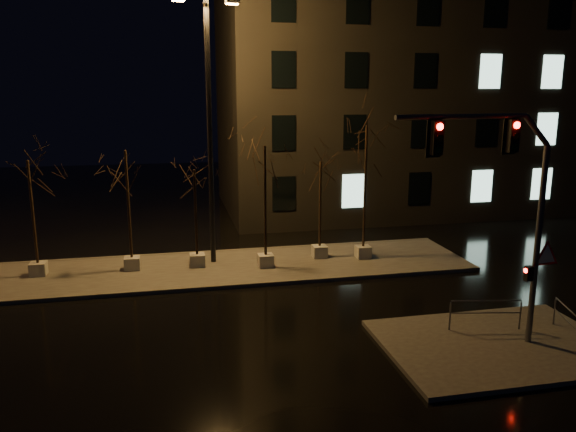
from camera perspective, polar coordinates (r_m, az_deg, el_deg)
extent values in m
plane|color=black|center=(19.45, -4.90, -10.77)|extent=(90.00, 90.00, 0.00)
cube|color=#46433E|center=(25.02, -6.65, -5.25)|extent=(22.00, 5.00, 0.15)
cube|color=#46433E|center=(18.80, 20.50, -12.17)|extent=(7.00, 5.00, 0.15)
cube|color=black|center=(39.22, 12.48, 11.97)|extent=(25.00, 12.00, 15.00)
cube|color=#B0AEA4|center=(25.80, -24.02, -4.92)|extent=(0.65, 0.65, 0.55)
cylinder|color=black|center=(25.23, -24.51, 0.34)|extent=(0.11, 0.11, 4.29)
cube|color=#B0AEA4|center=(25.26, -15.55, -4.64)|extent=(0.65, 0.65, 0.55)
cylinder|color=black|center=(24.64, -15.89, 1.10)|extent=(0.11, 0.11, 4.60)
cube|color=#B0AEA4|center=(25.10, -9.19, -4.44)|extent=(0.65, 0.65, 0.55)
cylinder|color=black|center=(24.57, -9.36, 0.35)|extent=(0.11, 0.11, 3.74)
cube|color=#B0AEA4|center=(24.74, -2.28, -4.53)|extent=(0.65, 0.65, 0.55)
cylinder|color=black|center=(24.10, -2.33, 1.51)|extent=(0.11, 0.11, 4.76)
cube|color=#B0AEA4|center=(26.14, 3.22, -3.61)|extent=(0.65, 0.65, 0.55)
cylinder|color=black|center=(25.61, 3.28, 1.20)|extent=(0.11, 0.11, 3.91)
cube|color=#B0AEA4|center=(26.27, 7.63, -3.62)|extent=(0.65, 0.65, 0.55)
cylinder|color=black|center=(25.59, 7.83, 2.94)|extent=(0.11, 0.11, 5.53)
cylinder|color=#54565B|center=(18.25, 23.99, -2.90)|extent=(0.18, 0.18, 6.03)
cylinder|color=#54565B|center=(15.93, 17.35, 9.63)|extent=(4.02, 0.50, 0.14)
cube|color=black|center=(16.95, 21.88, 7.56)|extent=(0.32, 0.25, 0.90)
cube|color=black|center=(15.55, 14.87, 7.67)|extent=(0.32, 0.25, 0.90)
cube|color=black|center=(18.33, 23.24, -5.39)|extent=(0.24, 0.20, 0.45)
cone|color=red|center=(18.49, 24.72, -3.74)|extent=(1.04, 0.12, 1.05)
sphere|color=#FF0C07|center=(17.71, 25.03, 8.45)|extent=(0.18, 0.18, 0.18)
cylinder|color=black|center=(24.68, -7.95, 8.07)|extent=(0.23, 0.23, 11.32)
cube|color=orange|center=(25.19, -5.69, 20.74)|extent=(0.62, 0.42, 0.23)
cylinder|color=#54565B|center=(19.04, 16.13, -9.76)|extent=(0.05, 0.05, 0.93)
cylinder|color=#54565B|center=(19.84, 22.52, -9.32)|extent=(0.05, 0.05, 0.93)
cylinder|color=#54565B|center=(19.23, 19.50, -8.11)|extent=(2.25, 0.46, 0.04)
cylinder|color=#54565B|center=(19.38, 19.41, -9.26)|extent=(2.25, 0.46, 0.04)
cylinder|color=#54565B|center=(20.69, 25.45, -8.78)|extent=(0.05, 0.05, 0.88)
cylinder|color=#54565B|center=(19.68, 26.60, -8.45)|extent=(0.59, 1.89, 0.04)
cylinder|color=#54565B|center=(19.81, 26.48, -9.51)|extent=(0.59, 1.89, 0.04)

